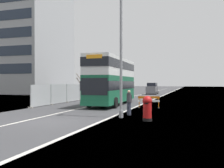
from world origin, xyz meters
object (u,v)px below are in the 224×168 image
Objects in this scene: car_receding_mid at (152,89)px; roadworks_barrier at (149,101)px; car_oncoming_near at (123,91)px; double_decker_bus at (112,80)px; red_pillar_postbox at (147,107)px; lamppost_foreground at (121,52)px; pedestrian_at_kerb at (129,102)px.

roadworks_barrier is at bearing -81.58° from car_receding_mid.
car_oncoming_near is at bearing 112.48° from roadworks_barrier.
roadworks_barrier is at bearing -27.25° from double_decker_bus.
red_pillar_postbox is 0.78× the size of roadworks_barrier.
lamppost_foreground is at bearing 156.24° from red_pillar_postbox.
car_oncoming_near is (-3.00, 15.32, -1.62)m from double_decker_bus.
red_pillar_postbox is 26.54m from car_oncoming_near.
car_oncoming_near is 0.98× the size of car_receding_mid.
roadworks_barrier is at bearing -67.52° from car_oncoming_near.
roadworks_barrier is 5.36m from pedestrian_at_kerb.
roadworks_barrier is 0.46× the size of car_oncoming_near.
red_pillar_postbox is (1.89, -0.83, -3.53)m from lamppost_foreground.
car_oncoming_near is at bearing 108.60° from red_pillar_postbox.
red_pillar_postbox is at bearing -80.91° from roadworks_barrier.
pedestrian_at_kerb is (-0.51, -5.33, 0.21)m from roadworks_barrier.
roadworks_barrier is at bearing 99.09° from red_pillar_postbox.
red_pillar_postbox is at bearing -71.40° from car_oncoming_near.
red_pillar_postbox is (5.46, -9.84, -1.74)m from double_decker_bus.
car_receding_mid is (-3.33, 33.85, -3.30)m from lamppost_foreground.
pedestrian_at_kerb is at bearing -63.63° from double_decker_bus.
pedestrian_at_kerb is at bearing -95.48° from roadworks_barrier.
car_receding_mid is at bearing 98.57° from red_pillar_postbox.
lamppost_foreground reaches higher than car_oncoming_near.
car_oncoming_near is 2.38× the size of pedestrian_at_kerb.
pedestrian_at_kerb is (0.16, 1.49, -3.47)m from lamppost_foreground.
car_receding_mid is 32.55m from pedestrian_at_kerb.
roadworks_barrier is 18.94m from car_oncoming_near.
car_receding_mid is (3.24, 9.53, 0.11)m from car_oncoming_near.
double_decker_bus is 2.54× the size of car_receding_mid.
car_receding_mid reaches higher than roadworks_barrier.
double_decker_bus reaches higher than red_pillar_postbox.
double_decker_bus is 24.90m from car_receding_mid.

